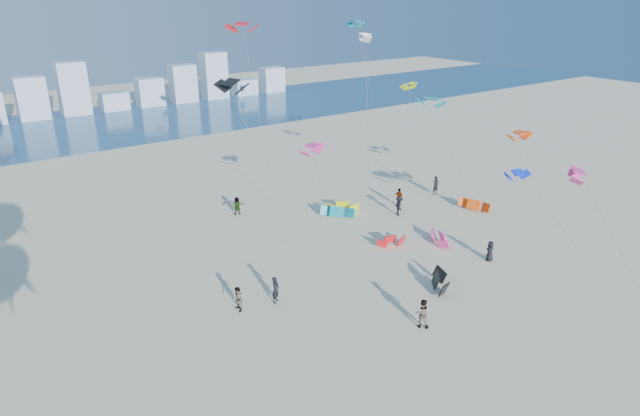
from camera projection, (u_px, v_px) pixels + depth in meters
ground at (462, 407)px, 26.25m from camera, size 220.00×220.00×0.00m
ocean at (84, 127)px, 80.55m from camera, size 220.00×220.00×0.00m
kitesurfer_near at (276, 290)px, 34.82m from camera, size 0.79×0.73×1.81m
kitesurfer_mid at (422, 313)px, 32.23m from camera, size 1.12×1.14×1.85m
kitesurfers_far at (355, 217)px, 46.14m from camera, size 26.51×19.86×1.86m
grounded_kites at (400, 227)px, 45.18m from camera, size 15.44×17.52×1.01m
flying_kites at (369, 84)px, 46.77m from camera, size 23.90×38.08×16.54m
distant_skyline at (57, 97)px, 86.31m from camera, size 85.00×3.00×8.40m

